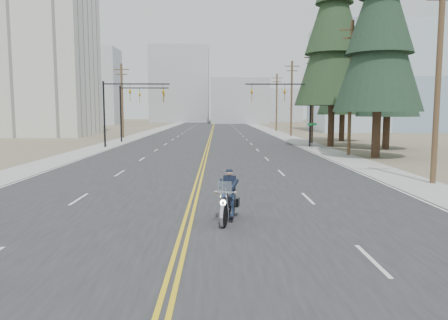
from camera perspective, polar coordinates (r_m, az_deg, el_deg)
ground_plane at (r=15.29m, az=-4.77°, el=-8.14°), size 400.00×400.00×0.00m
road at (r=84.86m, az=-1.57°, el=3.80°), size 20.00×200.00×0.01m
sidewalk_left at (r=85.77m, az=-9.30°, el=3.74°), size 3.00×200.00×0.01m
sidewalk_right at (r=85.49m, az=6.17°, el=3.78°), size 3.00×200.00×0.01m
traffic_mast_left at (r=47.84m, az=-13.07°, el=7.55°), size 7.10×0.26×7.00m
traffic_mast_right at (r=47.45m, az=8.84°, el=7.65°), size 7.10×0.26×7.00m
traffic_mast_far at (r=55.74m, az=-11.67°, el=7.33°), size 6.10×0.26×7.00m
street_sign at (r=45.86m, az=11.45°, el=3.72°), size 0.90×0.06×2.62m
utility_pole_a at (r=25.56m, az=26.21°, el=10.01°), size 2.20×0.30×11.00m
utility_pole_b at (r=39.53m, az=16.21°, el=9.26°), size 2.20×0.30×11.50m
utility_pole_c at (r=54.03m, az=11.50°, el=8.27°), size 2.20×0.30×11.00m
utility_pole_d at (r=68.76m, az=8.81°, el=8.10°), size 2.20×0.30×11.50m
utility_pole_e at (r=85.56m, az=6.89°, el=7.61°), size 2.20×0.30×11.00m
utility_pole_left at (r=64.23m, az=-13.16°, el=7.69°), size 2.20×0.30×10.50m
apartment_block at (r=76.39m, az=-23.98°, el=14.25°), size 18.00×14.00×30.00m
glass_building at (r=90.45m, az=19.45°, el=9.94°), size 24.00×16.00×20.00m
haze_bldg_a at (r=134.87m, az=-16.59°, el=9.17°), size 14.00×12.00×22.00m
haze_bldg_b at (r=139.97m, az=2.00°, el=7.68°), size 18.00×14.00×14.00m
haze_bldg_c at (r=130.81m, az=16.64°, el=8.38°), size 16.00×12.00×18.00m
haze_bldg_d at (r=155.58m, az=-5.76°, el=9.73°), size 20.00×15.00×26.00m
haze_bldg_e at (r=166.51m, az=7.46°, el=7.08°), size 14.00×14.00×12.00m
haze_bldg_f at (r=153.55m, az=-20.47°, el=7.54°), size 12.00×12.00×16.00m
motorcyclist at (r=15.20m, az=0.51°, el=-4.70°), size 1.42×2.47×1.81m
conifer_near at (r=38.97m, az=19.75°, el=16.46°), size 7.17×7.17×18.97m
conifer_mid at (r=47.52m, az=20.79°, el=12.80°), size 6.19×6.19×16.52m
conifer_tall at (r=50.14m, az=14.14°, el=16.55°), size 8.05×8.05×22.36m
conifer_far at (r=58.69m, az=15.36°, el=11.99°), size 6.37×6.37×17.06m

